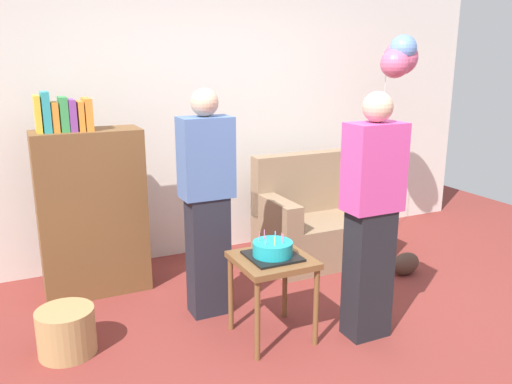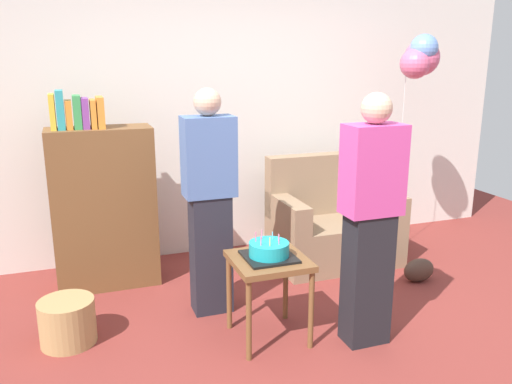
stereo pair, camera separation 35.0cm
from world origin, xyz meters
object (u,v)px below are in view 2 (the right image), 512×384
object	(u,v)px
person_blowing_candles	(210,202)
handbag	(419,270)
balloon_bunch	(420,57)
side_table	(269,270)
person_holding_cake	(370,221)
birthday_cake	(269,251)
wicker_basket	(67,322)
bookshelf	(103,204)
couch	(332,224)

from	to	relation	value
person_blowing_candles	handbag	size ratio (longest dim) A/B	5.82
balloon_bunch	person_blowing_candles	bearing A→B (deg)	-166.33
side_table	person_holding_cake	bearing A→B (deg)	-22.33
side_table	handbag	xyz separation A→B (m)	(1.51, 0.42, -0.39)
person_blowing_candles	birthday_cake	bearing A→B (deg)	-56.74
wicker_basket	side_table	bearing A→B (deg)	-16.71
handbag	balloon_bunch	xyz separation A→B (m)	(0.30, 0.60, 1.72)
person_holding_cake	person_blowing_candles	bearing A→B (deg)	-28.50
bookshelf	person_holding_cake	world-z (taller)	person_holding_cake
person_holding_cake	handbag	world-z (taller)	person_holding_cake
wicker_basket	person_holding_cake	bearing A→B (deg)	-18.53
side_table	wicker_basket	distance (m)	1.36
wicker_basket	bookshelf	bearing A→B (deg)	69.69
couch	wicker_basket	distance (m)	2.43
birthday_cake	person_holding_cake	xyz separation A→B (m)	(0.59, -0.24, 0.21)
couch	bookshelf	bearing A→B (deg)	175.91
wicker_basket	handbag	world-z (taller)	wicker_basket
side_table	balloon_bunch	distance (m)	2.47
wicker_basket	balloon_bunch	distance (m)	3.55
person_blowing_candles	handbag	xyz separation A→B (m)	(1.76, -0.10, -0.73)
couch	bookshelf	xyz separation A→B (m)	(-1.99, 0.14, 0.34)
side_table	birthday_cake	world-z (taller)	birthday_cake
person_blowing_candles	wicker_basket	distance (m)	1.23
couch	wicker_basket	xyz separation A→B (m)	(-2.31, -0.73, -0.19)
person_holding_cake	balloon_bunch	xyz separation A→B (m)	(1.22, 1.26, 0.99)
person_blowing_candles	bookshelf	bearing A→B (deg)	140.53
bookshelf	wicker_basket	size ratio (longest dim) A/B	4.42
person_holding_cake	wicker_basket	distance (m)	2.07
couch	bookshelf	distance (m)	2.02
wicker_basket	balloon_bunch	world-z (taller)	balloon_bunch
side_table	handbag	world-z (taller)	side_table
couch	bookshelf	size ratio (longest dim) A/B	0.69
side_table	balloon_bunch	xyz separation A→B (m)	(1.80, 1.02, 1.34)
birthday_cake	person_blowing_candles	xyz separation A→B (m)	(-0.25, 0.52, 0.21)
person_blowing_candles	handbag	distance (m)	1.91
bookshelf	birthday_cake	world-z (taller)	bookshelf
side_table	person_holding_cake	size ratio (longest dim) A/B	0.35
balloon_bunch	birthday_cake	bearing A→B (deg)	-150.53
person_holding_cake	handbag	distance (m)	1.35
side_table	person_blowing_candles	bearing A→B (deg)	116.03
bookshelf	side_table	xyz separation A→B (m)	(0.94, -1.25, -0.20)
person_holding_cake	wicker_basket	xyz separation A→B (m)	(-1.85, 0.62, -0.68)
bookshelf	handbag	distance (m)	2.65
birthday_cake	wicker_basket	distance (m)	1.40
person_blowing_candles	person_holding_cake	xyz separation A→B (m)	(0.84, -0.76, 0.00)
side_table	balloon_bunch	world-z (taller)	balloon_bunch
person_holding_cake	birthday_cake	bearing A→B (deg)	-8.71
balloon_bunch	side_table	bearing A→B (deg)	-150.53
birthday_cake	handbag	xyz separation A→B (m)	(1.51, 0.42, -0.52)
bookshelf	balloon_bunch	size ratio (longest dim) A/B	0.79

